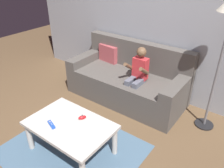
{
  "coord_description": "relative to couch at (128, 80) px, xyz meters",
  "views": [
    {
      "loc": [
        1.51,
        -1.23,
        1.95
      ],
      "look_at": [
        0.08,
        0.69,
        0.6
      ],
      "focal_mm": 36.07,
      "sensor_mm": 36.0,
      "label": 1
    }
  ],
  "objects": [
    {
      "name": "ground_plane",
      "position": [
        0.12,
        -1.37,
        -0.29
      ],
      "size": [
        9.19,
        9.19,
        0.0
      ],
      "primitive_type": "plane",
      "color": "brown"
    },
    {
      "name": "wall_back",
      "position": [
        0.12,
        0.39,
        0.96
      ],
      "size": [
        4.6,
        0.05,
        2.5
      ],
      "primitive_type": "cube",
      "color": "#999EA8",
      "rests_on": "ground"
    },
    {
      "name": "couch",
      "position": [
        0.0,
        0.0,
        0.0
      ],
      "size": [
        1.78,
        0.8,
        0.85
      ],
      "color": "#56514C",
      "rests_on": "ground"
    },
    {
      "name": "person_seated_on_couch",
      "position": [
        0.26,
        -0.18,
        0.23
      ],
      "size": [
        0.29,
        0.36,
        0.91
      ],
      "color": "slate",
      "rests_on": "ground"
    },
    {
      "name": "coffee_table",
      "position": [
        0.14,
        -1.36,
        0.04
      ],
      "size": [
        0.92,
        0.61,
        0.39
      ],
      "color": "beige",
      "rests_on": "ground"
    },
    {
      "name": "area_rug",
      "position": [
        0.14,
        -1.36,
        -0.29
      ],
      "size": [
        1.47,
        1.25,
        0.01
      ],
      "primitive_type": "cube",
      "color": "slate",
      "rests_on": "ground"
    },
    {
      "name": "game_remote_blue_near_edge",
      "position": [
        0.0,
        -1.49,
        0.11
      ],
      "size": [
        0.14,
        0.08,
        0.03
      ],
      "color": "blue",
      "rests_on": "coffee_table"
    },
    {
      "name": "nunchuk_red",
      "position": [
        0.19,
        -1.21,
        0.12
      ],
      "size": [
        0.08,
        0.1,
        0.05
      ],
      "color": "red",
      "rests_on": "coffee_table"
    }
  ]
}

